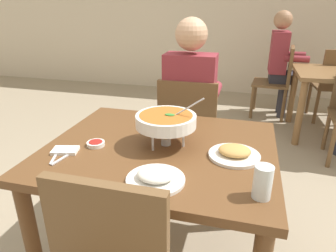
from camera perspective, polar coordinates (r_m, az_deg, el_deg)
dining_table_main at (r=1.57m, az=-1.43°, el=-7.30°), size 1.13×0.95×0.73m
chair_diner_main at (r=2.29m, az=3.97°, el=-0.54°), size 0.44×0.44×0.90m
diner_main at (r=2.24m, az=4.29°, el=5.35°), size 0.40×0.45×1.31m
curry_bowl at (r=1.49m, az=-0.38°, el=0.97°), size 0.33×0.30×0.26m
rice_plate at (r=1.23m, az=-2.37°, el=-9.61°), size 0.24×0.24×0.06m
appetizer_plate at (r=1.45m, az=12.42°, el=-4.99°), size 0.24×0.24×0.06m
sauce_dish at (r=1.57m, az=-13.47°, el=-3.24°), size 0.09×0.09×0.02m
napkin_folded at (r=1.54m, az=-18.82°, el=-4.39°), size 0.14×0.11×0.02m
fork_utensil at (r=1.52m, az=-20.45°, el=-5.21°), size 0.07×0.16×0.01m
spoon_utensil at (r=1.49m, az=-18.86°, el=-5.50°), size 0.04×0.17×0.01m
drink_glass at (r=1.17m, az=17.39°, el=-10.35°), size 0.07×0.07×0.13m
chair_bg_middle at (r=4.10m, az=20.24°, el=8.49°), size 0.48×0.48×0.90m
chair_bg_corner at (r=4.17m, az=29.08°, el=7.27°), size 0.47×0.47×0.90m
patron_bg_middle at (r=4.13m, az=20.57°, el=11.91°), size 0.45×0.40×1.31m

